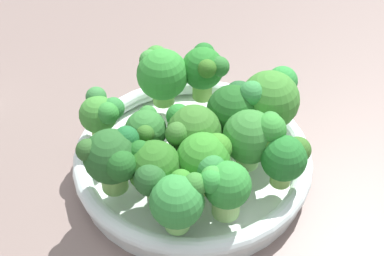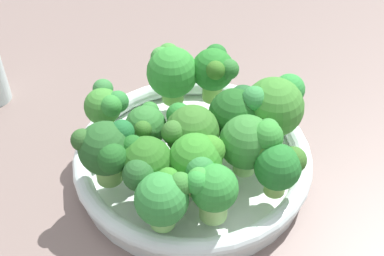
{
  "view_description": "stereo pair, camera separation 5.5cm",
  "coord_description": "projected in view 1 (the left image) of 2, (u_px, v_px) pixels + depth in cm",
  "views": [
    {
      "loc": [
        27.13,
        27.0,
        43.7
      ],
      "look_at": [
        -2.49,
        -0.11,
        6.52
      ],
      "focal_mm": 49.1,
      "sensor_mm": 36.0,
      "label": 1
    },
    {
      "loc": [
        23.17,
        30.77,
        43.7
      ],
      "look_at": [
        -2.49,
        -0.11,
        6.52
      ],
      "focal_mm": 49.1,
      "sensor_mm": 36.0,
      "label": 2
    }
  ],
  "objects": [
    {
      "name": "ground_plane",
      "position": [
        178.0,
        191.0,
        0.59
      ],
      "size": [
        130.0,
        130.0,
        2.5
      ],
      "primitive_type": "cube",
      "color": "#77655F"
    },
    {
      "name": "bowl",
      "position": [
        192.0,
        159.0,
        0.58
      ],
      "size": [
        26.04,
        26.04,
        3.52
      ],
      "color": "white",
      "rests_on": "ground_plane"
    },
    {
      "name": "broccoli_floret_0",
      "position": [
        270.0,
        98.0,
        0.56
      ],
      "size": [
        7.8,
        6.4,
        7.71
      ],
      "color": "#7EB156",
      "rests_on": "bowl"
    },
    {
      "name": "broccoli_floret_1",
      "position": [
        153.0,
        169.0,
        0.49
      ],
      "size": [
        5.87,
        5.56,
        6.34
      ],
      "color": "#96D66F",
      "rests_on": "bowl"
    },
    {
      "name": "broccoli_floret_2",
      "position": [
        235.0,
        109.0,
        0.55
      ],
      "size": [
        6.44,
        5.64,
        6.77
      ],
      "color": "#84BF5E",
      "rests_on": "bowl"
    },
    {
      "name": "broccoli_floret_3",
      "position": [
        101.0,
        113.0,
        0.56
      ],
      "size": [
        4.54,
        5.14,
        5.51
      ],
      "color": "#8FC258",
      "rests_on": "bowl"
    },
    {
      "name": "broccoli_floret_4",
      "position": [
        192.0,
        132.0,
        0.53
      ],
      "size": [
        6.33,
        6.24,
        6.52
      ],
      "color": "#97D763",
      "rests_on": "bowl"
    },
    {
      "name": "broccoli_floret_5",
      "position": [
        161.0,
        74.0,
        0.6
      ],
      "size": [
        5.94,
        6.14,
        6.99
      ],
      "color": "#79C450",
      "rests_on": "bowl"
    },
    {
      "name": "broccoli_floret_6",
      "position": [
        283.0,
        157.0,
        0.51
      ],
      "size": [
        5.15,
        5.12,
        5.74
      ],
      "color": "#92C45B",
      "rests_on": "bowl"
    },
    {
      "name": "broccoli_floret_7",
      "position": [
        224.0,
        186.0,
        0.48
      ],
      "size": [
        4.75,
        4.61,
        6.12
      ],
      "color": "#91CC6C",
      "rests_on": "bowl"
    },
    {
      "name": "broccoli_floret_8",
      "position": [
        206.0,
        160.0,
        0.5
      ],
      "size": [
        5.64,
        5.73,
        6.6
      ],
      "color": "#A2CC61",
      "rests_on": "bowl"
    },
    {
      "name": "broccoli_floret_9",
      "position": [
        204.0,
        68.0,
        0.6
      ],
      "size": [
        5.02,
        5.59,
        6.71
      ],
      "color": "#7EBE4C",
      "rests_on": "bowl"
    },
    {
      "name": "broccoli_floret_10",
      "position": [
        112.0,
        158.0,
        0.5
      ],
      "size": [
        5.83,
        6.27,
        7.0
      ],
      "color": "#79B455",
      "rests_on": "bowl"
    },
    {
      "name": "broccoli_floret_11",
      "position": [
        178.0,
        200.0,
        0.47
      ],
      "size": [
        5.37,
        5.01,
        6.0
      ],
      "color": "#82CC65",
      "rests_on": "bowl"
    },
    {
      "name": "broccoli_floret_12",
      "position": [
        254.0,
        136.0,
        0.52
      ],
      "size": [
        5.57,
        6.01,
        6.89
      ],
      "color": "#8FCE6F",
      "rests_on": "bowl"
    },
    {
      "name": "broccoli_floret_13",
      "position": [
        146.0,
        132.0,
        0.54
      ],
      "size": [
        4.61,
        4.38,
        5.54
      ],
      "color": "#8DC757",
      "rests_on": "bowl"
    }
  ]
}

